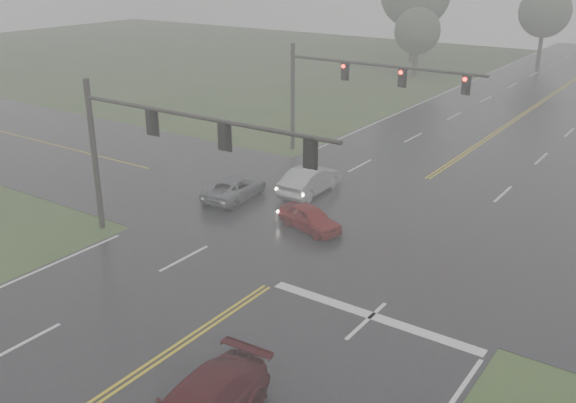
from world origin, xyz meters
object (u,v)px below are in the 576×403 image
Objects in this scene: sedan_red at (310,230)px; signal_gantry_near at (155,139)px; sedan_silver at (310,193)px; signal_gantry_far at (347,82)px; car_grey at (235,199)px.

signal_gantry_near reaches higher than sedan_red.
sedan_red is 8.69m from signal_gantry_near.
signal_gantry_far reaches higher than sedan_silver.
signal_gantry_near is at bearing 157.61° from sedan_red.
sedan_red is at bearing -68.04° from signal_gantry_far.
signal_gantry_near reaches higher than signal_gantry_far.
sedan_red and car_grey have the same top height.
signal_gantry_far reaches higher than sedan_red.
sedan_red is 5.79m from car_grey.
signal_gantry_near is 16.52m from signal_gantry_far.
car_grey is (-2.89, -3.03, 0.00)m from sedan_silver.
car_grey is at bearing -97.01° from signal_gantry_far.
signal_gantry_near is (1.27, -6.74, 5.12)m from car_grey.
car_grey is at bearing 43.79° from sedan_silver.
car_grey is at bearing 93.70° from sedan_red.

